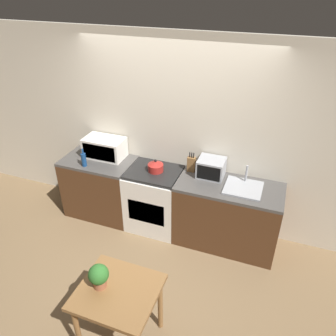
# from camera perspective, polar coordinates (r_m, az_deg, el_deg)

# --- Properties ---
(ground_plane) EXTENTS (16.00, 16.00, 0.00)m
(ground_plane) POSITION_cam_1_polar(r_m,az_deg,el_deg) (4.36, -3.63, -15.35)
(ground_plane) COLOR brown
(wall_back) EXTENTS (10.00, 0.06, 2.60)m
(wall_back) POSITION_cam_1_polar(r_m,az_deg,el_deg) (4.35, 1.07, 5.82)
(wall_back) COLOR beige
(wall_back) RESTS_ON ground_plane
(counter_left_run) EXTENTS (0.99, 0.62, 0.90)m
(counter_left_run) POSITION_cam_1_polar(r_m,az_deg,el_deg) (4.90, -11.58, -3.18)
(counter_left_run) COLOR #4C2D19
(counter_left_run) RESTS_ON ground_plane
(counter_right_run) EXTENTS (1.30, 0.62, 0.90)m
(counter_right_run) POSITION_cam_1_polar(r_m,az_deg,el_deg) (4.34, 10.18, -8.01)
(counter_right_run) COLOR #4C2D19
(counter_right_run) RESTS_ON ground_plane
(stove_range) EXTENTS (0.71, 0.62, 0.90)m
(stove_range) POSITION_cam_1_polar(r_m,az_deg,el_deg) (4.56, -2.32, -5.38)
(stove_range) COLOR silver
(stove_range) RESTS_ON ground_plane
(kettle) EXTENTS (0.20, 0.20, 0.17)m
(kettle) POSITION_cam_1_polar(r_m,az_deg,el_deg) (4.27, -2.17, 0.32)
(kettle) COLOR maroon
(kettle) RESTS_ON stove_range
(microwave) EXTENTS (0.56, 0.33, 0.28)m
(microwave) POSITION_cam_1_polar(r_m,az_deg,el_deg) (4.66, -10.98, 3.48)
(microwave) COLOR silver
(microwave) RESTS_ON counter_left_run
(bottle) EXTENTS (0.07, 0.07, 0.26)m
(bottle) POSITION_cam_1_polar(r_m,az_deg,el_deg) (4.51, -14.47, 1.46)
(bottle) COLOR navy
(bottle) RESTS_ON counter_left_run
(knife_block) EXTENTS (0.10, 0.06, 0.27)m
(knife_block) POSITION_cam_1_polar(r_m,az_deg,el_deg) (4.26, 4.09, 0.69)
(knife_block) COLOR brown
(knife_block) RESTS_ON counter_right_run
(toaster_oven) EXTENTS (0.33, 0.29, 0.24)m
(toaster_oven) POSITION_cam_1_polar(r_m,az_deg,el_deg) (4.17, 7.53, 0.01)
(toaster_oven) COLOR #999BA0
(toaster_oven) RESTS_ON counter_right_run
(sink_basin) EXTENTS (0.45, 0.42, 0.24)m
(sink_basin) POSITION_cam_1_polar(r_m,az_deg,el_deg) (4.06, 13.00, -3.27)
(sink_basin) COLOR #999BA0
(sink_basin) RESTS_ON counter_right_run
(dining_table) EXTENTS (0.71, 0.65, 0.73)m
(dining_table) POSITION_cam_1_polar(r_m,az_deg,el_deg) (3.21, -8.60, -21.66)
(dining_table) COLOR brown
(dining_table) RESTS_ON ground_plane
(potted_plant) EXTENTS (0.18, 0.18, 0.24)m
(potted_plant) POSITION_cam_1_polar(r_m,az_deg,el_deg) (3.07, -11.98, -17.86)
(potted_plant) COLOR #9E5B3D
(potted_plant) RESTS_ON dining_table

